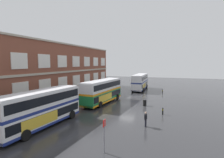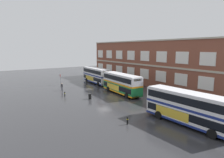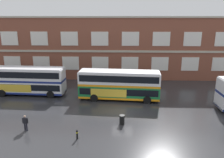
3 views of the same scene
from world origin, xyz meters
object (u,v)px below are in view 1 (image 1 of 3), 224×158
at_px(double_decker_near, 41,108).
at_px(bus_stand_flag, 104,133).
at_px(waiting_passenger, 146,119).
at_px(safety_bollard_west, 163,111).
at_px(station_litter_bin, 145,103).
at_px(double_decker_middle, 102,91).
at_px(safety_bollard_east, 162,91).
at_px(double_decker_far, 140,82).

relative_size(double_decker_near, bus_stand_flag, 4.12).
bearing_deg(waiting_passenger, safety_bollard_west, -14.54).
xyz_separation_m(double_decker_near, safety_bollard_west, (9.56, -12.25, -1.66)).
xyz_separation_m(waiting_passenger, station_litter_bin, (9.82, 1.77, -0.41)).
bearing_deg(bus_stand_flag, double_decker_middle, 23.33).
xyz_separation_m(bus_stand_flag, station_litter_bin, (16.84, -0.33, -1.12)).
relative_size(double_decker_middle, bus_stand_flag, 4.13).
distance_m(waiting_passenger, station_litter_bin, 9.98).
distance_m(bus_stand_flag, safety_bollard_east, 30.30).
bearing_deg(bus_stand_flag, safety_bollard_west, -15.74).
bearing_deg(safety_bollard_east, double_decker_middle, 145.98).
bearing_deg(waiting_passenger, double_decker_far, 12.42).
bearing_deg(bus_stand_flag, double_decker_far, 6.48).
xyz_separation_m(double_decker_near, waiting_passenger, (4.04, -10.82, -1.22)).
xyz_separation_m(double_decker_middle, safety_bollard_east, (13.71, -9.26, -1.66)).
height_order(double_decker_middle, waiting_passenger, double_decker_middle).
relative_size(double_decker_near, waiting_passenger, 6.54).
bearing_deg(safety_bollard_east, station_litter_bin, 172.27).
bearing_deg(double_decker_middle, bus_stand_flag, -156.67).
relative_size(double_decker_far, safety_bollard_west, 11.65).
bearing_deg(safety_bollard_west, waiting_passenger, 165.46).
bearing_deg(safety_bollard_east, double_decker_near, 158.25).
distance_m(waiting_passenger, bus_stand_flag, 7.37).
bearing_deg(safety_bollard_east, double_decker_far, 56.37).
xyz_separation_m(double_decker_near, double_decker_far, (31.23, -4.83, 0.00)).
relative_size(bus_stand_flag, safety_bollard_west, 2.84).
height_order(double_decker_near, waiting_passenger, double_decker_near).
bearing_deg(double_decker_middle, station_litter_bin, -87.32).
distance_m(double_decker_middle, safety_bollard_east, 16.63).
bearing_deg(safety_bollard_west, bus_stand_flag, 164.26).
xyz_separation_m(bus_stand_flag, safety_bollard_west, (12.55, -3.54, -1.14)).
relative_size(double_decker_far, waiting_passenger, 6.51).
bearing_deg(station_litter_bin, safety_bollard_west, -143.27).
bearing_deg(double_decker_near, safety_bollard_east, -21.75).
distance_m(double_decker_far, waiting_passenger, 27.87).
height_order(double_decker_near, station_litter_bin, double_decker_near).
bearing_deg(double_decker_far, double_decker_near, 171.20).
relative_size(double_decker_middle, safety_bollard_east, 11.75).
xyz_separation_m(double_decker_near, double_decker_middle, (13.51, -1.61, 0.00)).
height_order(double_decker_middle, station_litter_bin, double_decker_middle).
height_order(double_decker_near, safety_bollard_east, double_decker_near).
bearing_deg(double_decker_middle, waiting_passenger, -135.77).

